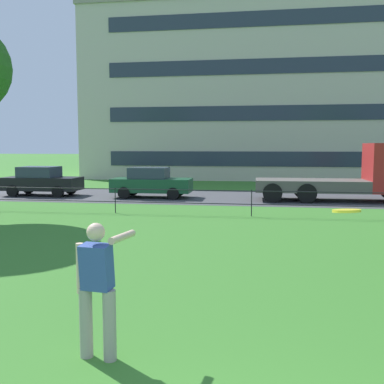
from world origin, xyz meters
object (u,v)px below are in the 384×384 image
object	(u,v)px
person_thrower	(97,286)
car_dark_green_far_left	(151,182)
car_black_left	(42,181)
apartment_building_background	(289,98)
frisbee	(347,211)
flatbed_truck_right	(357,176)

from	to	relation	value
person_thrower	car_dark_green_far_left	bearing A→B (deg)	102.01
person_thrower	car_dark_green_far_left	xyz separation A→B (m)	(-3.67, 17.25, -0.13)
car_black_left	apartment_building_background	world-z (taller)	apartment_building_background
frisbee	apartment_building_background	distance (m)	37.58
frisbee	flatbed_truck_right	xyz separation A→B (m)	(3.60, 17.83, -0.76)
person_thrower	car_black_left	size ratio (longest dim) A/B	0.42
frisbee	car_black_left	xyz separation A→B (m)	(-12.44, 17.86, -1.20)
car_black_left	apartment_building_background	bearing A→B (deg)	54.61
person_thrower	car_black_left	xyz separation A→B (m)	(-9.66, 17.29, -0.13)
apartment_building_background	car_dark_green_far_left	bearing A→B (deg)	-111.81
car_dark_green_far_left	apartment_building_background	distance (m)	21.79
car_dark_green_far_left	flatbed_truck_right	world-z (taller)	flatbed_truck_right
car_black_left	apartment_building_background	xyz separation A→B (m)	(13.76, 19.37, 6.15)
person_thrower	frisbee	bearing A→B (deg)	-11.64
frisbee	apartment_building_background	world-z (taller)	apartment_building_background
person_thrower	apartment_building_background	bearing A→B (deg)	83.62
car_black_left	person_thrower	bearing A→B (deg)	-60.80
car_dark_green_far_left	flatbed_truck_right	size ratio (longest dim) A/B	0.55
person_thrower	flatbed_truck_right	world-z (taller)	flatbed_truck_right
car_black_left	car_dark_green_far_left	bearing A→B (deg)	-0.40
car_dark_green_far_left	flatbed_truck_right	xyz separation A→B (m)	(10.04, 0.01, 0.44)
frisbee	flatbed_truck_right	distance (m)	18.20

